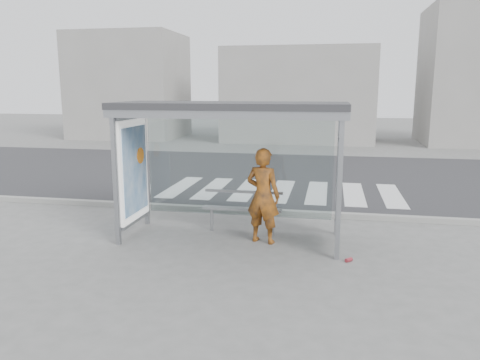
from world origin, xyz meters
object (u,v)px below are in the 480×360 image
person (263,196)px  soda_can (349,260)px  bus_shelter (212,136)px  bench (242,208)px

person → soda_can: person is taller
soda_can → bus_shelter: bearing=161.6°
person → soda_can: size_ratio=14.35×
bench → soda_can: (2.08, -1.29, -0.46)m
bench → soda_can: size_ratio=12.78×
bus_shelter → person: 1.47m
person → soda_can: (1.58, -0.75, -0.87)m
person → bench: (-0.50, 0.54, -0.40)m
bus_shelter → soda_can: bearing=-18.4°
bench → soda_can: bearing=-31.9°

